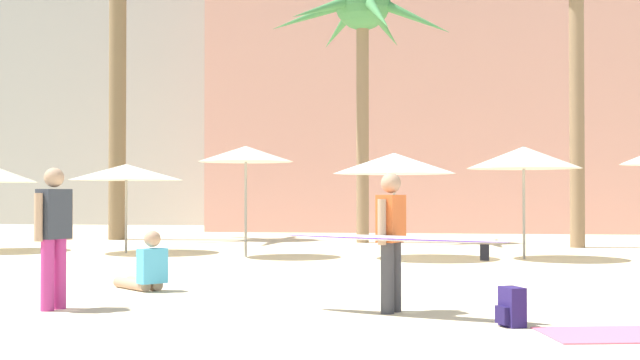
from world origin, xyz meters
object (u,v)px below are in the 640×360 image
(backpack, at_px, (511,308))
(cafe_umbrella_1, at_px, (126,172))
(beach_towel, at_px, (637,334))
(person_far_right, at_px, (54,232))
(person_near_left, at_px, (146,270))
(cafe_umbrella_2, at_px, (246,154))
(palm_tree_right, at_px, (361,22))
(cafe_umbrella_5, at_px, (394,163))
(person_mid_right, at_px, (391,237))
(cafe_umbrella_0, at_px, (524,158))

(backpack, bearing_deg, cafe_umbrella_1, -76.43)
(beach_towel, xyz_separation_m, person_far_right, (-6.61, 0.95, 0.94))
(beach_towel, height_order, person_near_left, person_near_left)
(cafe_umbrella_2, bearing_deg, person_near_left, -89.63)
(palm_tree_right, height_order, cafe_umbrella_5, palm_tree_right)
(palm_tree_right, bearing_deg, beach_towel, -75.24)
(cafe_umbrella_5, relative_size, person_far_right, 1.56)
(person_mid_right, bearing_deg, person_far_right, 24.61)
(palm_tree_right, distance_m, backpack, 16.88)
(cafe_umbrella_0, bearing_deg, cafe_umbrella_1, 175.90)
(cafe_umbrella_0, xyz_separation_m, person_far_right, (-6.51, -9.07, -1.26))
(cafe_umbrella_5, bearing_deg, person_mid_right, -87.42)
(person_far_right, bearing_deg, person_mid_right, -157.80)
(backpack, bearing_deg, cafe_umbrella_2, -86.75)
(person_near_left, bearing_deg, cafe_umbrella_2, -47.85)
(cafe_umbrella_1, relative_size, cafe_umbrella_5, 1.01)
(cafe_umbrella_5, bearing_deg, beach_towel, -73.49)
(beach_towel, distance_m, person_far_right, 6.74)
(backpack, height_order, person_far_right, person_far_right)
(palm_tree_right, relative_size, cafe_umbrella_2, 3.15)
(cafe_umbrella_5, relative_size, backpack, 6.43)
(beach_towel, xyz_separation_m, person_near_left, (-6.20, 3.10, 0.29))
(cafe_umbrella_1, relative_size, person_far_right, 1.57)
(cafe_umbrella_0, distance_m, person_far_right, 11.23)
(palm_tree_right, distance_m, cafe_umbrella_1, 8.59)
(palm_tree_right, bearing_deg, person_far_right, -99.38)
(cafe_umbrella_1, bearing_deg, cafe_umbrella_0, -4.10)
(cafe_umbrella_2, distance_m, beach_towel, 11.86)
(backpack, xyz_separation_m, person_mid_right, (-1.32, 0.76, 0.70))
(person_near_left, bearing_deg, backpack, -166.70)
(person_near_left, bearing_deg, cafe_umbrella_5, -74.37)
(backpack, bearing_deg, person_far_right, -30.85)
(cafe_umbrella_1, xyz_separation_m, person_far_right, (2.78, -9.73, -0.99))
(cafe_umbrella_2, height_order, person_mid_right, cafe_umbrella_2)
(cafe_umbrella_1, height_order, person_mid_right, cafe_umbrella_1)
(cafe_umbrella_1, distance_m, cafe_umbrella_5, 6.54)
(backpack, bearing_deg, person_mid_right, -54.72)
(cafe_umbrella_5, distance_m, person_near_left, 7.68)
(cafe_umbrella_5, xyz_separation_m, backpack, (1.71, -9.42, -1.89))
(cafe_umbrella_0, xyz_separation_m, beach_towel, (0.10, -10.02, -2.20))
(cafe_umbrella_0, height_order, cafe_umbrella_1, cafe_umbrella_0)
(cafe_umbrella_0, height_order, person_mid_right, cafe_umbrella_0)
(beach_towel, relative_size, person_mid_right, 0.67)
(cafe_umbrella_0, height_order, cafe_umbrella_2, cafe_umbrella_2)
(palm_tree_right, xyz_separation_m, cafe_umbrella_2, (-2.09, -5.96, -4.15))
(cafe_umbrella_2, height_order, backpack, cafe_umbrella_2)
(beach_towel, height_order, person_mid_right, person_mid_right)
(cafe_umbrella_2, xyz_separation_m, person_mid_right, (3.73, -8.67, -1.41))
(cafe_umbrella_1, relative_size, backpack, 6.48)
(palm_tree_right, relative_size, beach_towel, 4.25)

